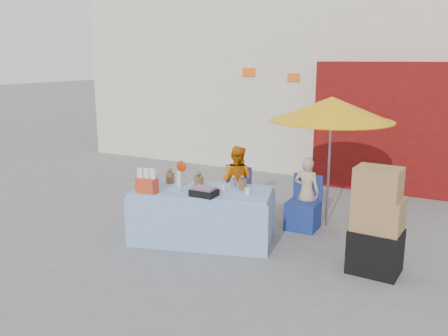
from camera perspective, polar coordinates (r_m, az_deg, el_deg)
The scene contains 10 objects.
ground at distance 7.26m, azimuth -3.72°, elevation -8.49°, with size 80.00×80.00×0.00m, color slate.
backdrop at distance 13.60m, azimuth 15.49°, elevation 14.46°, with size 14.00×8.00×7.80m.
market_table at distance 7.06m, azimuth -2.66°, elevation -5.61°, with size 2.24×1.50×1.24m.
chair_left at distance 8.14m, azimuth 1.11°, elevation -4.14°, with size 0.48×0.47×0.85m.
chair_right at distance 7.69m, azimuth 9.49°, elevation -5.37°, with size 0.48×0.47×0.85m.
vendor_orange at distance 8.16m, azimuth 1.55°, elevation -1.53°, with size 0.59×0.46×1.22m, color orange.
vendor_beige at distance 7.72m, azimuth 9.90°, elevation -2.86°, with size 0.42×0.27×1.14m, color #C6AA8C.
umbrella at distance 7.53m, azimuth 12.84°, elevation 6.86°, with size 1.90×1.90×2.09m.
box_stack at distance 6.26m, azimuth 17.89°, elevation -6.53°, with size 0.65×0.55×1.37m.
tarp_bundle at distance 7.78m, azimuth -6.92°, elevation -5.86°, with size 0.68×0.54×0.31m, color gold.
Camera 1 is at (3.57, -5.73, 2.66)m, focal length 38.00 mm.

